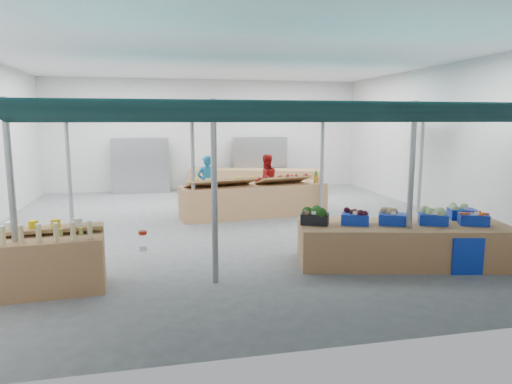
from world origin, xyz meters
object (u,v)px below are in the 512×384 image
crate_stack (463,254)px  vendor_left (207,183)px  veg_counter (403,244)px  vendor_right (266,181)px  fruit_counter (254,200)px  bottle_shelf (39,262)px

crate_stack → vendor_left: size_ratio=0.40×
veg_counter → vendor_right: bearing=114.7°
fruit_counter → veg_counter: bearing=-75.7°
vendor_left → veg_counter: bearing=110.6°
vendor_left → vendor_right: bearing=173.3°
crate_stack → vendor_left: bearing=120.2°
bottle_shelf → fruit_counter: size_ratio=0.49×
fruit_counter → vendor_right: vendor_right is taller
veg_counter → vendor_left: vendor_left is taller
vendor_right → crate_stack: bearing=100.5°
crate_stack → vendor_left: 7.62m
crate_stack → vendor_right: 6.89m
veg_counter → vendor_right: (-1.23, 5.89, 0.45)m
bottle_shelf → fruit_counter: 6.63m
vendor_left → bottle_shelf: bearing=54.7°
veg_counter → crate_stack: 1.04m
bottle_shelf → crate_stack: bottle_shelf is taller
vendor_right → veg_counter: bearing=95.2°
fruit_counter → crate_stack: bearing=-71.0°
bottle_shelf → veg_counter: (6.31, 0.09, -0.09)m
fruit_counter → crate_stack: size_ratio=6.24×
veg_counter → fruit_counter: 5.13m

